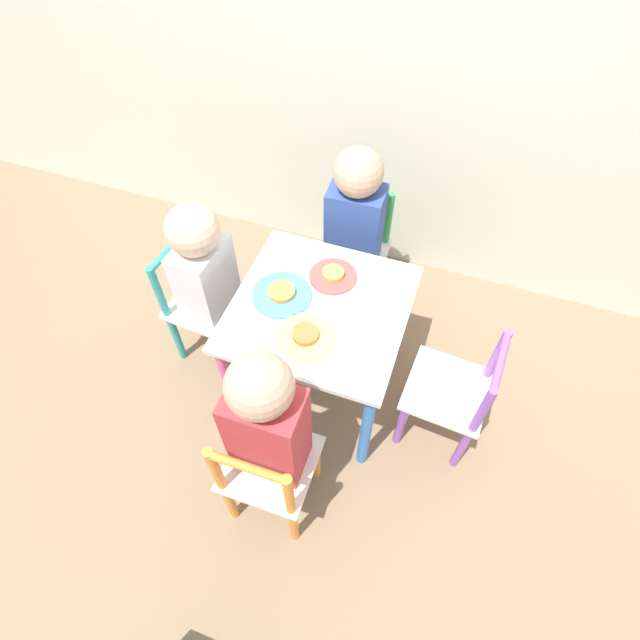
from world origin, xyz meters
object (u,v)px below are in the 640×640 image
Objects in this scene: child_back at (354,224)px; plate_back at (333,276)px; chair_teal at (203,304)px; plate_front at (306,336)px; plate_left at (282,294)px; chair_orange at (268,473)px; chair_purple at (453,395)px; chair_green at (355,254)px; child_left at (208,274)px; child_front at (270,423)px; kids_table at (320,321)px.

child_back is 0.29m from plate_back.
plate_front is at bearing -104.82° from chair_teal.
chair_orange is at bearing -74.24° from plate_left.
plate_back is at bearing -90.14° from chair_orange.
plate_front is at bearing -74.61° from chair_purple.
plate_left is (-0.11, -0.48, 0.24)m from chair_green.
plate_front is at bearing -90.48° from chair_green.
plate_front is (0.13, -0.13, 0.00)m from plate_left.
child_left is 0.45m from plate_front.
child_front reaches higher than chair_purple.
child_left is (-0.42, 0.03, 0.04)m from kids_table.
kids_table is at bearing -90.00° from child_back.
child_back is 3.98× the size of plate_left.
child_back is at bearing -89.20° from child_front.
child_front is 0.44m from plate_left.
kids_table is 0.75× the size of child_left.
child_left is at bearing -90.00° from chair_teal.
chair_purple is at bearing -44.78° from child_back.
kids_table is 0.50m from chair_orange.
plate_back is at bearing 90.00° from kids_table.
child_back reaches higher than child_left.
chair_green is 3.29× the size of plate_back.
kids_table is 0.50m from chair_purple.
chair_purple is at bearing -18.94° from plate_back.
child_front reaches higher than plate_front.
kids_table is 0.42m from child_front.
plate_left is at bearing -91.56° from chair_teal.
chair_green is 1.00× the size of chair_orange.
plate_back is at bearing 90.00° from plate_front.
chair_teal is 1.00× the size of chair_purple.
child_back is (0.46, 0.38, 0.21)m from chair_teal.
child_left is at bearing 173.88° from plate_left.
plate_left is 1.08× the size of plate_front.
chair_purple is 0.65m from child_front.
chair_orange is (0.01, -0.48, -0.15)m from kids_table.
chair_purple reaches higher than plate_left.
child_left reaches higher than plate_front.
child_back is 4.28× the size of plate_front.
chair_orange is at bearing -42.61° from chair_purple.
chair_green is 0.54m from plate_left.
plate_front is (-0.00, 0.29, 0.02)m from child_front.
chair_teal is at bearing -142.50° from child_back.
child_left is at bearing -133.92° from chair_green.
chair_purple is 0.68× the size of child_back.
chair_orange is at bearing -89.34° from kids_table.
chair_green is at bearing 90.00° from child_back.
chair_green is 0.63m from child_left.
plate_left is 0.18m from plate_back.
child_front is at bearing -90.00° from chair_orange.
plate_left is at bearing -72.89° from child_front.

